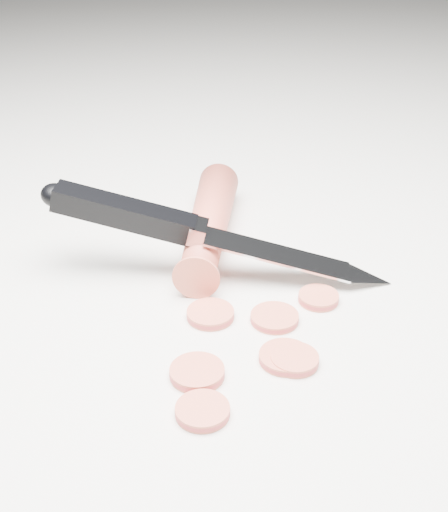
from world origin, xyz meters
TOP-DOWN VIEW (x-y plane):
  - ground at (0.00, 0.00)m, footprint 2.40×2.40m
  - carrot at (0.06, 0.08)m, footprint 0.14×0.15m
  - carrot_slice_0 at (-0.07, -0.09)m, footprint 0.03×0.03m
  - carrot_slice_1 at (0.01, -0.09)m, footprint 0.03×0.03m
  - carrot_slice_2 at (-0.00, -0.01)m, footprint 0.04×0.04m
  - carrot_slice_3 at (0.01, -0.08)m, footprint 0.04×0.04m
  - carrot_slice_4 at (0.08, -0.04)m, footprint 0.03×0.03m
  - carrot_slice_5 at (-0.05, -0.06)m, footprint 0.04×0.04m
  - carrot_slice_6 at (0.03, -0.04)m, footprint 0.04×0.04m
  - kitchen_knife at (0.04, 0.03)m, footprint 0.23×0.21m

SIDE VIEW (x-z plane):
  - ground at x=0.00m, z-range 0.00..0.00m
  - carrot_slice_6 at x=0.03m, z-range 0.00..0.01m
  - carrot_slice_3 at x=0.01m, z-range 0.00..0.01m
  - carrot_slice_0 at x=-0.07m, z-range 0.00..0.01m
  - carrot_slice_4 at x=0.08m, z-range 0.00..0.01m
  - carrot_slice_2 at x=0.00m, z-range 0.00..0.01m
  - carrot_slice_1 at x=0.01m, z-range 0.00..0.01m
  - carrot_slice_5 at x=-0.05m, z-range 0.00..0.01m
  - carrot at x=0.06m, z-range 0.00..0.03m
  - kitchen_knife at x=0.04m, z-range 0.00..0.08m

